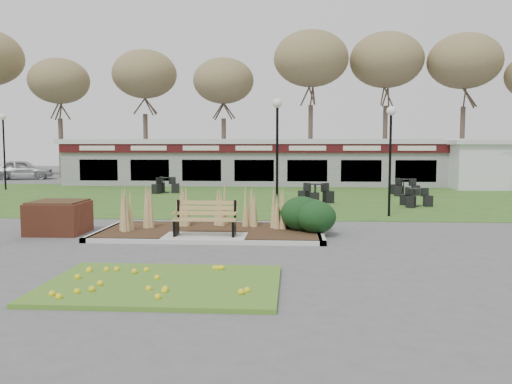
# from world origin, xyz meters

# --- Properties ---
(ground) EXTENTS (100.00, 100.00, 0.00)m
(ground) POSITION_xyz_m (0.00, 0.00, 0.00)
(ground) COLOR #515154
(ground) RESTS_ON ground
(lawn) EXTENTS (34.00, 16.00, 0.02)m
(lawn) POSITION_xyz_m (0.00, 12.00, 0.01)
(lawn) COLOR #28551A
(lawn) RESTS_ON ground
(flower_bed) EXTENTS (4.20, 3.00, 0.16)m
(flower_bed) POSITION_xyz_m (0.00, -4.60, 0.07)
(flower_bed) COLOR #387321
(flower_bed) RESTS_ON ground
(planting_bed) EXTENTS (6.75, 3.40, 1.27)m
(planting_bed) POSITION_xyz_m (1.27, 1.35, 0.37)
(planting_bed) COLOR #372216
(planting_bed) RESTS_ON ground
(park_bench) EXTENTS (1.70, 0.66, 0.93)m
(park_bench) POSITION_xyz_m (0.00, 0.25, 0.59)
(park_bench) COLOR #A8894C
(park_bench) RESTS_ON ground
(brick_planter) EXTENTS (1.50, 1.50, 0.95)m
(brick_planter) POSITION_xyz_m (-4.40, 1.00, 0.48)
(brick_planter) COLOR brown
(brick_planter) RESTS_ON ground
(food_pavilion) EXTENTS (24.60, 3.40, 2.90)m
(food_pavilion) POSITION_xyz_m (0.00, 19.96, 1.48)
(food_pavilion) COLOR gray
(food_pavilion) RESTS_ON ground
(service_hut) EXTENTS (4.40, 3.40, 2.83)m
(service_hut) POSITION_xyz_m (13.50, 18.00, 1.45)
(service_hut) COLOR silver
(service_hut) RESTS_ON ground
(tree_backdrop) EXTENTS (47.24, 5.24, 10.36)m
(tree_backdrop) POSITION_xyz_m (0.00, 28.00, 8.36)
(tree_backdrop) COLOR #47382B
(tree_backdrop) RESTS_ON ground
(lamp_post_near_right) EXTENTS (0.32, 0.32, 3.90)m
(lamp_post_near_right) POSITION_xyz_m (5.77, 5.38, 2.84)
(lamp_post_near_right) COLOR black
(lamp_post_near_right) RESTS_ON ground
(lamp_post_mid_right) EXTENTS (0.35, 0.35, 4.25)m
(lamp_post_mid_right) POSITION_xyz_m (1.76, 5.96, 3.10)
(lamp_post_mid_right) COLOR black
(lamp_post_mid_right) RESTS_ON ground
(lamp_post_far_left) EXTENTS (0.36, 0.36, 4.29)m
(lamp_post_far_left) POSITION_xyz_m (-13.93, 15.51, 3.13)
(lamp_post_far_left) COLOR black
(lamp_post_far_left) RESTS_ON ground
(bistro_set_a) EXTENTS (1.37, 1.54, 0.82)m
(bistro_set_a) POSITION_xyz_m (-4.44, 14.02, 0.29)
(bistro_set_a) COLOR black
(bistro_set_a) RESTS_ON ground
(bistro_set_b) EXTENTS (1.58, 1.46, 0.85)m
(bistro_set_b) POSITION_xyz_m (3.33, 9.42, 0.30)
(bistro_set_b) COLOR black
(bistro_set_b) RESTS_ON ground
(bistro_set_c) EXTENTS (1.23, 1.39, 0.74)m
(bistro_set_c) POSITION_xyz_m (7.36, 8.52, 0.27)
(bistro_set_c) COLOR black
(bistro_set_c) RESTS_ON ground
(bistro_set_d) EXTENTS (1.36, 1.55, 0.82)m
(bistro_set_d) POSITION_xyz_m (7.90, 13.51, 0.29)
(bistro_set_d) COLOR black
(bistro_set_d) RESTS_ON ground
(car_silver) EXTENTS (4.59, 2.87, 1.46)m
(car_silver) POSITION_xyz_m (-17.65, 24.73, 0.73)
(car_silver) COLOR silver
(car_silver) RESTS_ON ground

